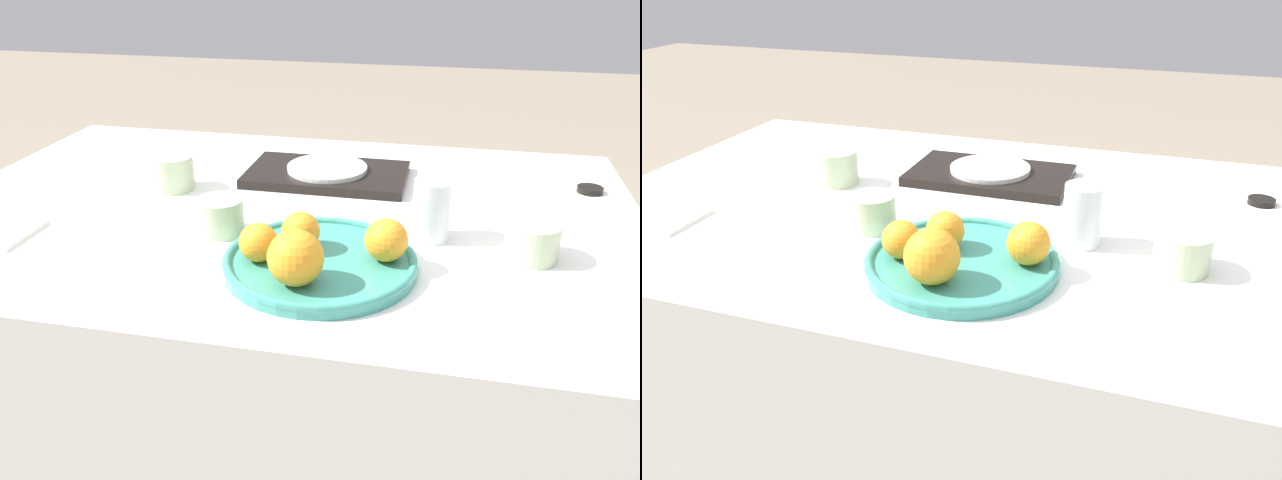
% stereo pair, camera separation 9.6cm
% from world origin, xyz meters
% --- Properties ---
extents(table, '(1.36, 0.93, 0.78)m').
position_xyz_m(table, '(0.00, 0.00, 0.39)').
color(table, white).
rests_on(table, ground_plane).
extents(fruit_platter, '(0.31, 0.31, 0.02)m').
position_xyz_m(fruit_platter, '(0.13, -0.23, 0.79)').
color(fruit_platter, teal).
rests_on(fruit_platter, table).
extents(orange_0, '(0.06, 0.06, 0.06)m').
position_xyz_m(orange_0, '(0.09, -0.20, 0.82)').
color(orange_0, orange).
rests_on(orange_0, fruit_platter).
extents(orange_1, '(0.06, 0.06, 0.06)m').
position_xyz_m(orange_1, '(0.03, -0.26, 0.82)').
color(orange_1, orange).
rests_on(orange_1, fruit_platter).
extents(orange_2, '(0.07, 0.07, 0.07)m').
position_xyz_m(orange_2, '(0.23, -0.21, 0.83)').
color(orange_2, orange).
rests_on(orange_2, fruit_platter).
extents(orange_3, '(0.08, 0.08, 0.08)m').
position_xyz_m(orange_3, '(0.11, -0.31, 0.84)').
color(orange_3, orange).
rests_on(orange_3, fruit_platter).
extents(water_glass, '(0.07, 0.07, 0.11)m').
position_xyz_m(water_glass, '(0.29, -0.08, 0.83)').
color(water_glass, silver).
rests_on(water_glass, table).
extents(serving_tray, '(0.34, 0.20, 0.02)m').
position_xyz_m(serving_tray, '(0.05, 0.17, 0.79)').
color(serving_tray, black).
rests_on(serving_tray, table).
extents(side_plate, '(0.17, 0.17, 0.01)m').
position_xyz_m(side_plate, '(0.05, 0.17, 0.80)').
color(side_plate, silver).
rests_on(side_plate, serving_tray).
extents(cup_0, '(0.08, 0.08, 0.06)m').
position_xyz_m(cup_0, '(-0.07, -0.14, 0.81)').
color(cup_0, '#B7CC9E').
rests_on(cup_0, table).
extents(cup_1, '(0.09, 0.09, 0.06)m').
position_xyz_m(cup_1, '(0.45, -0.13, 0.81)').
color(cup_1, '#B7CC9E').
rests_on(cup_1, table).
extents(cup_2, '(0.09, 0.09, 0.07)m').
position_xyz_m(cup_2, '(-0.25, 0.05, 0.81)').
color(cup_2, '#B7CC9E').
rests_on(cup_2, table).
extents(napkin, '(0.10, 0.12, 0.01)m').
position_xyz_m(napkin, '(-0.45, -0.23, 0.78)').
color(napkin, silver).
rests_on(napkin, table).
extents(soy_dish, '(0.05, 0.05, 0.01)m').
position_xyz_m(soy_dish, '(0.60, 0.21, 0.78)').
color(soy_dish, black).
rests_on(soy_dish, table).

